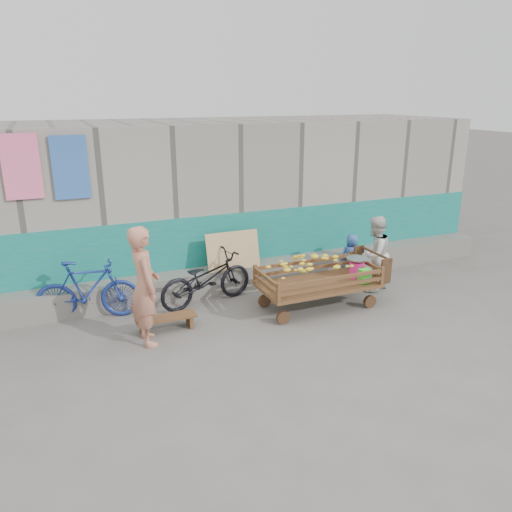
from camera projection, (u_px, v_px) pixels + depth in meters
name	position (u px, v px, depth m)	size (l,w,h in m)	color
ground	(268.00, 347.00, 7.24)	(80.00, 80.00, 0.00)	#585650
building_wall	(188.00, 198.00, 10.33)	(12.00, 3.50, 3.00)	gray
banana_cart	(316.00, 273.00, 8.41)	(2.18, 1.00, 0.93)	#533619
bench	(166.00, 320.00, 7.72)	(0.93, 0.28, 0.23)	#533619
vendor_man	(145.00, 286.00, 7.14)	(0.65, 0.42, 1.77)	#B67159
woman	(374.00, 254.00, 9.16)	(0.69, 0.54, 1.42)	silver
child	(351.00, 256.00, 9.87)	(0.44, 0.29, 0.90)	#335EA4
bicycle_dark	(206.00, 279.00, 8.63)	(0.61, 1.76, 0.92)	black
bicycle_blue	(88.00, 290.00, 8.03)	(0.47, 1.66, 1.00)	navy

